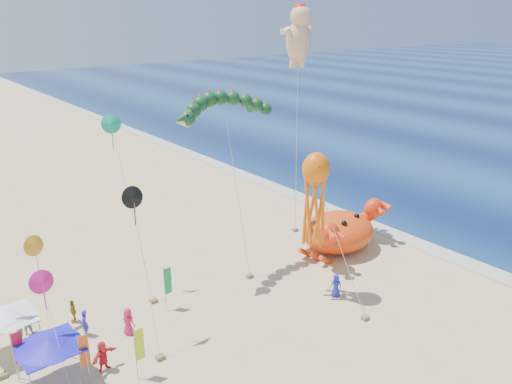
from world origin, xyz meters
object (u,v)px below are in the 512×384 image
cherub_kite (299,34)px  octopus_kite (315,192)px  canopy_white (7,315)px  dragon_kite (224,111)px  canopy_blue (49,344)px  crab_inflatable (339,231)px

cherub_kite → octopus_kite: cherub_kite is taller
canopy_white → dragon_kite: bearing=4.1°
dragon_kite → octopus_kite: bearing=-74.5°
cherub_kite → canopy_blue: cherub_kite is taller
cherub_kite → crab_inflatable: bearing=-92.6°
dragon_kite → canopy_white: 19.13m
dragon_kite → cherub_kite: (8.97, 1.87, 4.98)m
dragon_kite → octopus_kite: dragon_kite is taller
octopus_kite → canopy_white: bearing=161.3°
crab_inflatable → canopy_blue: bearing=-176.6°
dragon_kite → canopy_blue: bearing=-160.7°
cherub_kite → octopus_kite: (-6.91, -9.30, -9.61)m
crab_inflatable → dragon_kite: dragon_kite is taller
cherub_kite → canopy_white: 29.51m
canopy_blue → canopy_white: same height
canopy_blue → canopy_white: bearing=104.1°
octopus_kite → canopy_blue: size_ratio=3.05×
dragon_kite → canopy_blue: (-15.35, -5.39, -9.77)m
canopy_blue → cherub_kite: bearing=16.6°
octopus_kite → crab_inflatable: bearing=27.5°
canopy_blue → canopy_white: size_ratio=1.05×
cherub_kite → octopus_kite: size_ratio=1.90×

